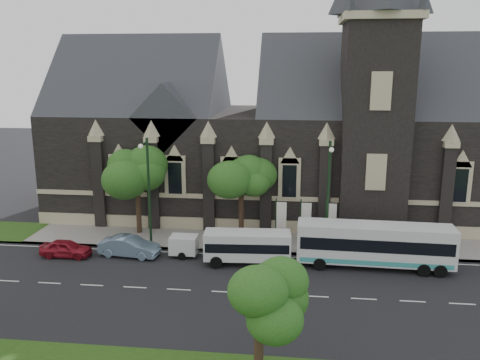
# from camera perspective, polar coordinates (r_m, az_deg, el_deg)

# --- Properties ---
(ground) EXTENTS (160.00, 160.00, 0.00)m
(ground) POSITION_cam_1_polar(r_m,az_deg,el_deg) (33.74, -7.06, -12.42)
(ground) COLOR black
(ground) RESTS_ON ground
(sidewalk) EXTENTS (80.00, 5.00, 0.15)m
(sidewalk) POSITION_cam_1_polar(r_m,az_deg,el_deg) (42.29, -4.08, -6.85)
(sidewalk) COLOR gray
(sidewalk) RESTS_ON ground
(museum) EXTENTS (40.00, 17.70, 29.90)m
(museum) POSITION_cam_1_polar(r_m,az_deg,el_deg) (48.80, 3.70, 5.65)
(museum) COLOR black
(museum) RESTS_ON ground
(tree_park_east) EXTENTS (3.40, 3.40, 6.28)m
(tree_park_east) POSITION_cam_1_polar(r_m,az_deg,el_deg) (22.55, 2.72, -12.87)
(tree_park_east) COLOR black
(tree_park_east) RESTS_ON ground
(tree_walk_right) EXTENTS (4.08, 4.08, 7.80)m
(tree_walk_right) POSITION_cam_1_polar(r_m,az_deg,el_deg) (41.41, 0.47, 1.03)
(tree_walk_right) COLOR black
(tree_walk_right) RESTS_ON ground
(tree_walk_left) EXTENTS (3.91, 3.91, 7.64)m
(tree_walk_left) POSITION_cam_1_polar(r_m,az_deg,el_deg) (43.26, -11.49, 1.18)
(tree_walk_left) COLOR black
(tree_walk_left) RESTS_ON ground
(street_lamp_near) EXTENTS (0.36, 1.88, 9.00)m
(street_lamp_near) POSITION_cam_1_polar(r_m,az_deg,el_deg) (37.92, 10.15, -1.41)
(street_lamp_near) COLOR black
(street_lamp_near) RESTS_ON ground
(street_lamp_mid) EXTENTS (0.36, 1.88, 9.00)m
(street_lamp_mid) POSITION_cam_1_polar(r_m,az_deg,el_deg) (39.51, -10.55, -0.84)
(street_lamp_mid) COLOR black
(street_lamp_mid) RESTS_ON ground
(banner_flag_left) EXTENTS (0.90, 0.10, 4.00)m
(banner_flag_left) POSITION_cam_1_polar(r_m,az_deg,el_deg) (40.43, 4.56, -4.35)
(banner_flag_left) COLOR black
(banner_flag_left) RESTS_ON ground
(banner_flag_center) EXTENTS (0.90, 0.10, 4.00)m
(banner_flag_center) POSITION_cam_1_polar(r_m,az_deg,el_deg) (40.42, 7.40, -4.42)
(banner_flag_center) COLOR black
(banner_flag_center) RESTS_ON ground
(banner_flag_right) EXTENTS (0.90, 0.10, 4.00)m
(banner_flag_right) POSITION_cam_1_polar(r_m,az_deg,el_deg) (40.52, 10.24, -4.48)
(banner_flag_right) COLOR black
(banner_flag_right) RESTS_ON ground
(tour_coach) EXTENTS (11.20, 2.93, 3.24)m
(tour_coach) POSITION_cam_1_polar(r_m,az_deg,el_deg) (37.57, 15.24, -7.15)
(tour_coach) COLOR silver
(tour_coach) RESTS_ON ground
(shuttle_bus) EXTENTS (6.49, 2.62, 2.46)m
(shuttle_bus) POSITION_cam_1_polar(r_m,az_deg,el_deg) (37.00, 0.90, -7.54)
(shuttle_bus) COLOR silver
(shuttle_bus) RESTS_ON ground
(box_trailer) EXTENTS (3.02, 1.77, 1.61)m
(box_trailer) POSITION_cam_1_polar(r_m,az_deg,el_deg) (38.85, -6.49, -7.42)
(box_trailer) COLOR silver
(box_trailer) RESTS_ON ground
(sedan) EXTENTS (4.87, 2.16, 1.55)m
(sedan) POSITION_cam_1_polar(r_m,az_deg,el_deg) (39.60, -12.64, -7.48)
(sedan) COLOR #738DA6
(sedan) RESTS_ON ground
(car_far_red) EXTENTS (3.93, 1.59, 1.34)m
(car_far_red) POSITION_cam_1_polar(r_m,az_deg,el_deg) (40.85, -19.41, -7.44)
(car_far_red) COLOR maroon
(car_far_red) RESTS_ON ground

